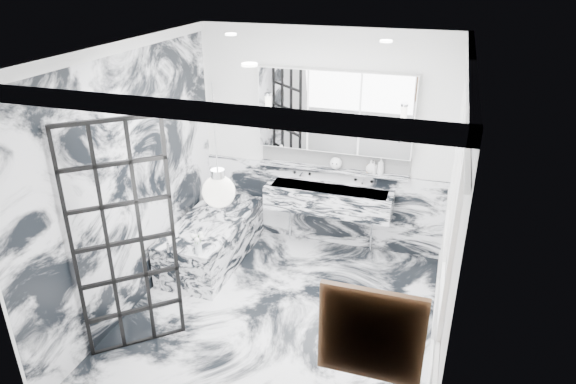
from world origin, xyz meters
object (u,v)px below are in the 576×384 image
(mirror_cabinet, at_px, (335,112))
(bathtub, at_px, (212,240))
(crittall_door, at_px, (125,242))
(trough_sink, at_px, (329,199))

(mirror_cabinet, relative_size, bathtub, 1.15)
(crittall_door, bearing_deg, trough_sink, 18.60)
(crittall_door, xyz_separation_m, bathtub, (0.03, 1.66, -0.87))
(crittall_door, distance_m, mirror_cabinet, 2.91)
(crittall_door, bearing_deg, bathtub, 47.84)
(bathtub, bearing_deg, mirror_cabinet, 32.06)
(mirror_cabinet, height_order, bathtub, mirror_cabinet)
(trough_sink, height_order, bathtub, trough_sink)
(trough_sink, bearing_deg, crittall_door, -120.38)
(crittall_door, relative_size, bathtub, 1.39)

